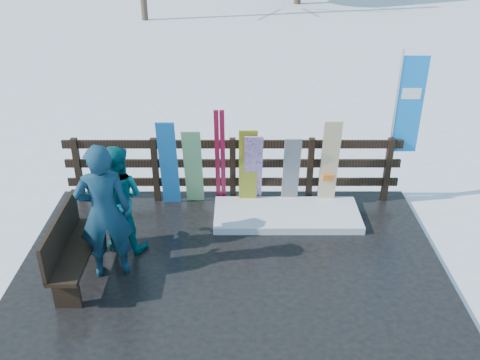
{
  "coord_description": "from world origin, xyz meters",
  "views": [
    {
      "loc": [
        0.12,
        -5.81,
        4.7
      ],
      "look_at": [
        0.12,
        1.0,
        1.1
      ],
      "focal_mm": 40.0,
      "sensor_mm": 36.0,
      "label": 1
    }
  ],
  "objects_px": {
    "person_front": "(104,212)",
    "rental_flag": "(405,111)",
    "snowboard_1": "(193,168)",
    "snowboard_0": "(169,164)",
    "snowboard_5": "(329,165)",
    "bench": "(71,246)",
    "person_back": "(118,199)",
    "snowboard_4": "(291,172)",
    "snowboard_3": "(253,170)",
    "snowboard_2": "(248,169)"
  },
  "relations": [
    {
      "from": "person_front",
      "to": "rental_flag",
      "type": "bearing_deg",
      "value": -170.03
    },
    {
      "from": "snowboard_1",
      "to": "person_front",
      "type": "bearing_deg",
      "value": -119.74
    },
    {
      "from": "snowboard_0",
      "to": "snowboard_5",
      "type": "relative_size",
      "value": 1.02
    },
    {
      "from": "snowboard_5",
      "to": "person_front",
      "type": "xyz_separation_m",
      "value": [
        -3.24,
        -1.79,
        0.19
      ]
    },
    {
      "from": "bench",
      "to": "person_back",
      "type": "relative_size",
      "value": 0.92
    },
    {
      "from": "snowboard_4",
      "to": "snowboard_5",
      "type": "xyz_separation_m",
      "value": [
        0.62,
        0.0,
        0.14
      ]
    },
    {
      "from": "rental_flag",
      "to": "person_front",
      "type": "relative_size",
      "value": 1.34
    },
    {
      "from": "rental_flag",
      "to": "snowboard_1",
      "type": "bearing_deg",
      "value": -175.47
    },
    {
      "from": "snowboard_3",
      "to": "snowboard_5",
      "type": "distance_m",
      "value": 1.24
    },
    {
      "from": "snowboard_1",
      "to": "snowboard_3",
      "type": "relative_size",
      "value": 1.07
    },
    {
      "from": "snowboard_3",
      "to": "snowboard_4",
      "type": "distance_m",
      "value": 0.62
    },
    {
      "from": "snowboard_1",
      "to": "snowboard_5",
      "type": "xyz_separation_m",
      "value": [
        2.22,
        -0.0,
        0.06
      ]
    },
    {
      "from": "snowboard_2",
      "to": "person_back",
      "type": "xyz_separation_m",
      "value": [
        -1.89,
        -1.16,
        0.1
      ]
    },
    {
      "from": "snowboard_4",
      "to": "person_back",
      "type": "bearing_deg",
      "value": -155.92
    },
    {
      "from": "bench",
      "to": "person_front",
      "type": "relative_size",
      "value": 0.77
    },
    {
      "from": "bench",
      "to": "person_back",
      "type": "distance_m",
      "value": 0.96
    },
    {
      "from": "snowboard_3",
      "to": "person_front",
      "type": "relative_size",
      "value": 0.73
    },
    {
      "from": "snowboard_1",
      "to": "person_back",
      "type": "bearing_deg",
      "value": -130.58
    },
    {
      "from": "snowboard_1",
      "to": "snowboard_2",
      "type": "bearing_deg",
      "value": -0.0
    },
    {
      "from": "snowboard_4",
      "to": "snowboard_5",
      "type": "height_order",
      "value": "snowboard_5"
    },
    {
      "from": "snowboard_2",
      "to": "person_back",
      "type": "distance_m",
      "value": 2.22
    },
    {
      "from": "snowboard_1",
      "to": "snowboard_2",
      "type": "xyz_separation_m",
      "value": [
        0.89,
        -0.0,
        -0.02
      ]
    },
    {
      "from": "snowboard_1",
      "to": "snowboard_3",
      "type": "height_order",
      "value": "snowboard_1"
    },
    {
      "from": "snowboard_4",
      "to": "snowboard_1",
      "type": "bearing_deg",
      "value": 180.0
    },
    {
      "from": "snowboard_1",
      "to": "rental_flag",
      "type": "bearing_deg",
      "value": 4.53
    },
    {
      "from": "snowboard_1",
      "to": "snowboard_5",
      "type": "distance_m",
      "value": 2.22
    },
    {
      "from": "snowboard_2",
      "to": "rental_flag",
      "type": "xyz_separation_m",
      "value": [
        2.52,
        0.27,
        0.9
      ]
    },
    {
      "from": "snowboard_5",
      "to": "person_back",
      "type": "xyz_separation_m",
      "value": [
        -3.21,
        -1.16,
        0.03
      ]
    },
    {
      "from": "snowboard_1",
      "to": "snowboard_5",
      "type": "height_order",
      "value": "snowboard_5"
    },
    {
      "from": "snowboard_3",
      "to": "snowboard_0",
      "type": "bearing_deg",
      "value": 180.0
    },
    {
      "from": "snowboard_1",
      "to": "snowboard_4",
      "type": "bearing_deg",
      "value": -0.0
    },
    {
      "from": "snowboard_0",
      "to": "person_front",
      "type": "distance_m",
      "value": 1.91
    },
    {
      "from": "snowboard_4",
      "to": "snowboard_2",
      "type": "bearing_deg",
      "value": 180.0
    },
    {
      "from": "bench",
      "to": "snowboard_5",
      "type": "xyz_separation_m",
      "value": [
        3.72,
        1.91,
        0.27
      ]
    },
    {
      "from": "snowboard_3",
      "to": "rental_flag",
      "type": "height_order",
      "value": "rental_flag"
    },
    {
      "from": "rental_flag",
      "to": "person_back",
      "type": "xyz_separation_m",
      "value": [
        -4.4,
        -1.43,
        -0.79
      ]
    },
    {
      "from": "snowboard_5",
      "to": "rental_flag",
      "type": "bearing_deg",
      "value": 12.77
    },
    {
      "from": "snowboard_5",
      "to": "person_back",
      "type": "bearing_deg",
      "value": -160.16
    },
    {
      "from": "bench",
      "to": "person_front",
      "type": "height_order",
      "value": "person_front"
    },
    {
      "from": "bench",
      "to": "snowboard_4",
      "type": "bearing_deg",
      "value": 31.71
    },
    {
      "from": "snowboard_0",
      "to": "snowboard_1",
      "type": "bearing_deg",
      "value": 0.0
    },
    {
      "from": "snowboard_2",
      "to": "snowboard_5",
      "type": "bearing_deg",
      "value": 0.0
    },
    {
      "from": "snowboard_1",
      "to": "snowboard_4",
      "type": "xyz_separation_m",
      "value": [
        1.6,
        -0.0,
        -0.08
      ]
    },
    {
      "from": "person_front",
      "to": "person_back",
      "type": "bearing_deg",
      "value": -107.93
    },
    {
      "from": "bench",
      "to": "rental_flag",
      "type": "distance_m",
      "value": 5.48
    },
    {
      "from": "snowboard_1",
      "to": "snowboard_2",
      "type": "distance_m",
      "value": 0.89
    },
    {
      "from": "bench",
      "to": "person_front",
      "type": "bearing_deg",
      "value": 14.22
    },
    {
      "from": "snowboard_5",
      "to": "snowboard_4",
      "type": "bearing_deg",
      "value": 180.0
    },
    {
      "from": "snowboard_4",
      "to": "person_back",
      "type": "distance_m",
      "value": 2.84
    },
    {
      "from": "bench",
      "to": "snowboard_2",
      "type": "relative_size",
      "value": 1.05
    }
  ]
}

